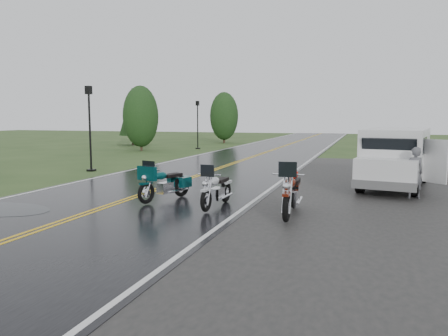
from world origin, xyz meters
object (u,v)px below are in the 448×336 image
(motorcycle_teal, at_px, (146,184))
(person_at_van, at_px, (414,174))
(motorcycle_red, at_px, (287,195))
(van_white, at_px, (361,161))
(motorcycle_silver, at_px, (206,191))
(lamp_post_far_left, at_px, (198,125))
(lamp_post_near_left, at_px, (90,128))

(motorcycle_teal, height_order, person_at_van, person_at_van)
(motorcycle_red, distance_m, van_white, 5.39)
(motorcycle_teal, distance_m, motorcycle_silver, 2.10)
(motorcycle_red, distance_m, lamp_post_far_left, 25.52)
(motorcycle_teal, relative_size, person_at_van, 1.31)
(motorcycle_silver, height_order, van_white, van_white)
(lamp_post_far_left, bearing_deg, motorcycle_red, -63.50)
(motorcycle_teal, relative_size, van_white, 0.38)
(motorcycle_red, bearing_deg, lamp_post_far_left, 113.75)
(lamp_post_near_left, distance_m, lamp_post_far_left, 15.36)
(motorcycle_teal, distance_m, lamp_post_near_left, 9.29)
(person_at_van, bearing_deg, motorcycle_red, 30.84)
(van_white, bearing_deg, person_at_van, -10.89)
(motorcycle_red, height_order, motorcycle_silver, motorcycle_red)
(person_at_van, bearing_deg, motorcycle_teal, 1.72)
(motorcycle_silver, relative_size, person_at_van, 1.30)
(van_white, bearing_deg, lamp_post_far_left, 135.97)
(motorcycle_silver, xyz_separation_m, person_at_van, (5.46, 4.06, 0.19))
(motorcycle_teal, relative_size, lamp_post_far_left, 0.54)
(motorcycle_red, relative_size, lamp_post_near_left, 0.59)
(van_white, xyz_separation_m, person_at_van, (1.60, -0.60, -0.29))
(lamp_post_near_left, xyz_separation_m, lamp_post_far_left, (-0.62, 15.35, -0.08))
(motorcycle_red, height_order, person_at_van, person_at_van)
(motorcycle_red, bearing_deg, van_white, 69.76)
(motorcycle_teal, height_order, motorcycle_silver, motorcycle_teal)
(motorcycle_silver, relative_size, lamp_post_near_left, 0.52)
(motorcycle_silver, distance_m, lamp_post_near_left, 11.12)
(motorcycle_silver, bearing_deg, motorcycle_red, -10.02)
(person_at_van, relative_size, lamp_post_far_left, 0.41)
(motorcycle_red, xyz_separation_m, person_at_van, (3.22, 4.53, 0.10))
(motorcycle_red, xyz_separation_m, van_white, (1.62, 5.13, 0.38))
(motorcycle_silver, distance_m, lamp_post_far_left, 24.18)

